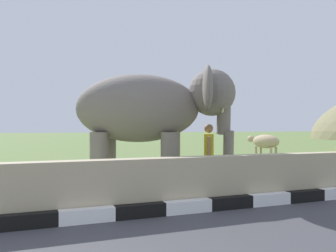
{
  "coord_description": "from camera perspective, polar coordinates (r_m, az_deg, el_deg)",
  "views": [
    {
      "loc": [
        0.15,
        -2.1,
        1.56
      ],
      "look_at": [
        3.22,
        5.76,
        1.6
      ],
      "focal_mm": 37.48,
      "sensor_mm": 36.0,
      "label": 1
    }
  ],
  "objects": [
    {
      "name": "barrier_parapet",
      "position": [
        6.47,
        -4.49,
        -9.71
      ],
      "size": [
        28.0,
        0.36,
        1.0
      ],
      "primitive_type": "cube",
      "color": "tan",
      "rests_on": "ground_plane"
    },
    {
      "name": "elephant",
      "position": [
        8.77,
        -2.72,
        2.51
      ],
      "size": [
        4.02,
        3.26,
        3.01
      ],
      "color": "slate",
      "rests_on": "ground_plane"
    },
    {
      "name": "person_handler",
      "position": [
        9.03,
        6.64,
        -4.29
      ],
      "size": [
        0.4,
        0.62,
        1.66
      ],
      "color": "navy",
      "rests_on": "ground_plane"
    },
    {
      "name": "cow_near",
      "position": [
        17.5,
        15.49,
        -2.51
      ],
      "size": [
        0.95,
        1.93,
        1.23
      ],
      "color": "tan",
      "rests_on": "ground_plane"
    }
  ]
}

